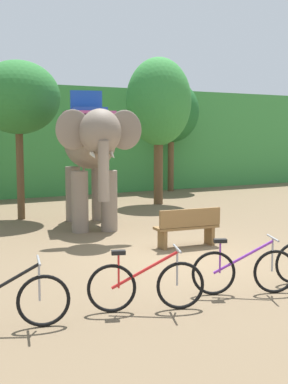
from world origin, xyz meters
TOP-DOWN VIEW (x-y plane):
  - ground_plane at (0.00, 0.00)m, footprint 80.00×80.00m
  - foliage_hedge at (0.00, 14.30)m, footprint 36.00×6.00m
  - tree_left at (-1.77, 6.43)m, footprint 2.46×2.46m
  - tree_center_left at (3.53, 7.39)m, footprint 2.36×2.36m
  - tree_far_right at (6.12, 10.78)m, footprint 2.47×2.47m
  - elephant at (-0.43, 4.13)m, footprint 2.54×4.24m
  - bike_black at (-4.22, -2.13)m, footprint 1.68×0.58m
  - bike_red at (-2.25, -2.35)m, footprint 1.62×0.73m
  - bike_purple at (-0.50, -2.41)m, footprint 1.59×0.78m
  - wooden_bench at (0.56, 0.86)m, footprint 1.53×0.55m

SIDE VIEW (x-z plane):
  - ground_plane at x=0.00m, z-range 0.00..0.00m
  - bike_black at x=-4.22m, z-range -0.07..0.85m
  - bike_red at x=-2.25m, z-range -0.07..0.85m
  - bike_purple at x=-0.50m, z-range -0.07..0.85m
  - wooden_bench at x=0.56m, z-range 0.03..0.92m
  - elephant at x=-0.43m, z-range 0.31..4.09m
  - foliage_hedge at x=0.00m, z-range 0.00..4.54m
  - tree_far_right at x=6.12m, z-range 1.07..6.00m
  - tree_left at x=-1.77m, z-range 1.25..5.95m
  - tree_center_left at x=3.53m, z-range 1.04..6.32m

